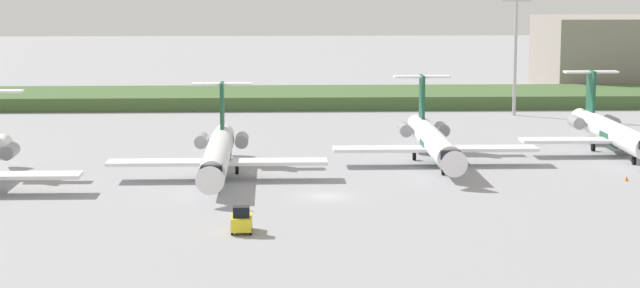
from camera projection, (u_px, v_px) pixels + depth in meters
ground_plane at (315, 149)px, 140.11m from camera, size 500.00×500.00×0.00m
grass_berm at (305, 98)px, 187.34m from camera, size 320.00×20.00×2.16m
regional_jet_second at (218, 153)px, 120.61m from camera, size 22.81×31.00×9.00m
regional_jet_third at (433, 141)px, 129.64m from camera, size 22.81×31.00×9.00m
regional_jet_fourth at (614, 132)px, 136.28m from camera, size 22.81×31.00×9.00m
antenna_mast at (516, 43)px, 171.46m from camera, size 4.40×0.50×26.23m
baggage_tug at (242, 221)px, 95.07m from camera, size 1.72×3.20×2.30m
safety_cone_front_marker at (626, 178)px, 118.65m from camera, size 0.44×0.44×0.55m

